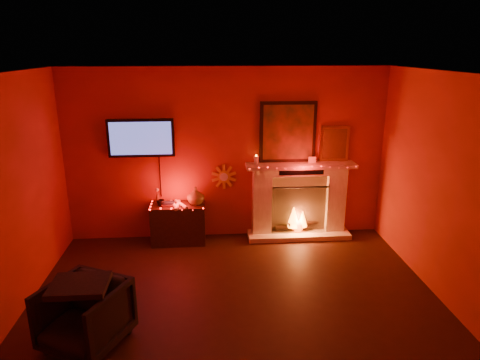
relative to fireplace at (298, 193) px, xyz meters
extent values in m
plane|color=black|center=(-1.14, -2.39, -0.72)|extent=(5.00, 5.00, 0.00)
plane|color=silver|center=(-1.14, -2.39, 1.98)|extent=(5.00, 5.00, 0.00)
plane|color=#9A2D18|center=(-1.14, 0.11, 0.63)|extent=(5.00, 0.00, 5.00)
plane|color=#9A2D18|center=(1.36, -2.39, 0.63)|extent=(0.00, 5.00, 5.00)
cube|color=#F4E7CD|center=(0.01, -0.09, -0.68)|extent=(1.65, 0.40, 0.08)
cube|color=#F4E7CD|center=(-0.59, 0.00, -0.17)|extent=(0.30, 0.22, 0.95)
cube|color=#F4E7CD|center=(0.61, 0.00, -0.17)|extent=(0.30, 0.22, 0.95)
cube|color=#F4E7CD|center=(0.01, 0.00, 0.38)|extent=(1.50, 0.22, 0.14)
cube|color=#F4E7CD|center=(0.01, -0.06, 0.48)|extent=(1.72, 0.34, 0.06)
cube|color=#977258|center=(0.01, 0.06, -0.17)|extent=(0.90, 0.10, 0.95)
cube|color=black|center=(0.01, -0.12, -0.25)|extent=(0.90, 0.02, 0.78)
cylinder|color=black|center=(-0.09, -0.03, -0.58)|extent=(0.55, 0.09, 0.09)
cylinder|color=black|center=(0.09, -0.01, -0.52)|extent=(0.51, 0.18, 0.08)
cone|color=orange|center=(-0.07, -0.03, -0.39)|extent=(0.20, 0.20, 0.34)
cone|color=orange|center=(0.08, -0.02, -0.43)|extent=(0.16, 0.16, 0.26)
sphere|color=#FF3F07|center=(0.01, -0.03, -0.56)|extent=(0.18, 0.18, 0.18)
cube|color=black|center=(-0.19, 0.08, 0.98)|extent=(0.88, 0.05, 0.95)
cube|color=#AC4916|center=(-0.19, 0.05, 0.98)|extent=(0.78, 0.01, 0.85)
cube|color=gold|center=(0.56, 0.08, 0.79)|extent=(0.46, 0.04, 0.56)
cube|color=#AA7D27|center=(0.56, 0.06, 0.79)|extent=(0.38, 0.01, 0.48)
cylinder|color=beige|center=(-0.69, -0.01, 0.57)|extent=(0.07, 0.07, 0.12)
cube|color=beige|center=(0.19, -0.03, 0.56)|extent=(0.12, 0.01, 0.10)
cube|color=black|center=(-2.44, 0.07, 0.93)|extent=(1.00, 0.06, 0.58)
cube|color=#4957BD|center=(-2.44, 0.03, 0.93)|extent=(0.92, 0.01, 0.50)
cylinder|color=black|center=(-2.19, 0.08, 0.31)|extent=(0.02, 0.02, 0.66)
cylinder|color=gold|center=(-1.19, 0.09, 0.28)|extent=(0.20, 0.03, 0.20)
cylinder|color=beige|center=(-1.19, 0.08, 0.28)|extent=(0.13, 0.01, 0.13)
cube|color=black|center=(-1.92, -0.13, -0.41)|extent=(0.83, 0.42, 0.63)
imported|color=brown|center=(-1.64, -0.12, 0.05)|extent=(0.26, 0.26, 0.28)
imported|color=black|center=(-2.17, -0.16, -0.04)|extent=(0.12, 0.12, 0.09)
cylinder|color=beige|center=(-1.97, -0.21, -0.07)|extent=(0.16, 0.38, 0.05)
cylinder|color=beige|center=(-1.92, -0.22, -0.07)|extent=(0.08, 0.38, 0.05)
cylinder|color=beige|center=(-1.87, -0.18, -0.07)|extent=(0.22, 0.36, 0.05)
cube|color=#50161B|center=(-2.06, -0.16, -0.08)|extent=(0.20, 0.14, 0.03)
cube|color=#1B2E3F|center=(-2.05, -0.15, -0.05)|extent=(0.17, 0.12, 0.02)
imported|color=black|center=(-2.73, -2.53, -0.38)|extent=(1.00, 1.01, 0.69)
camera|label=1|loc=(-1.45, -6.39, 2.23)|focal=32.00mm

